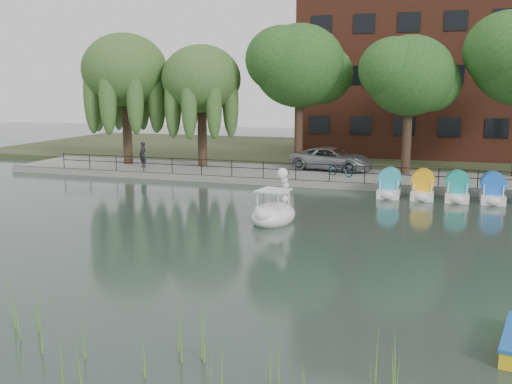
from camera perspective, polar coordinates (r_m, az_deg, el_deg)
The scene contains 16 objects.
ground_plane at distance 21.32m, azimuth -4.57°, elevation -5.23°, with size 120.00×120.00×0.00m, color #354842.
promenade at distance 36.27m, azimuth 5.02°, elevation 1.62°, with size 40.00×6.00×0.40m, color gray.
kerb at distance 33.44m, azimuth 3.90°, elevation 0.88°, with size 40.00×0.25×0.40m, color gray.
land_strip at distance 49.91m, azimuth 8.58°, elevation 3.94°, with size 60.00×22.00×0.36m, color #47512D.
railing at distance 33.49m, azimuth 4.01°, elevation 2.53°, with size 32.00×0.05×1.00m.
apartment_building at distance 49.08m, azimuth 17.23°, elevation 14.23°, with size 20.00×10.07×18.00m.
willow_left at distance 41.16m, azimuth -12.99°, elevation 11.76°, with size 5.88×5.88×9.01m.
willow_mid at distance 39.11m, azimuth -5.48°, elevation 11.14°, with size 5.32×5.32×8.15m.
broadleaf_center at distance 38.04m, azimuth 4.37°, elevation 12.41°, with size 6.00×6.00×9.25m.
broadleaf_right at distance 36.53m, azimuth 15.11°, elevation 11.11°, with size 5.40×5.40×8.32m.
minivan at distance 37.44m, azimuth 7.64°, elevation 3.47°, with size 6.13×2.82×1.71m, color gray.
bicycle at distance 35.05m, azimuth 8.50°, elevation 2.39°, with size 1.72×0.60×1.00m, color gray.
pedestrian at distance 39.18m, azimuth -11.25°, elevation 3.87°, with size 0.71×0.48×1.98m, color black.
swan_boat at distance 24.57m, azimuth 1.83°, elevation -1.90°, with size 2.09×2.90×2.26m.
pedal_boat_row at distance 31.03m, azimuth 21.03°, elevation 0.21°, with size 9.65×1.70×1.40m.
reed_bank at distance 12.27m, azimuth -13.04°, elevation -14.68°, with size 24.00×2.40×1.20m.
Camera 1 is at (7.84, -18.98, 5.76)m, focal length 40.00 mm.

